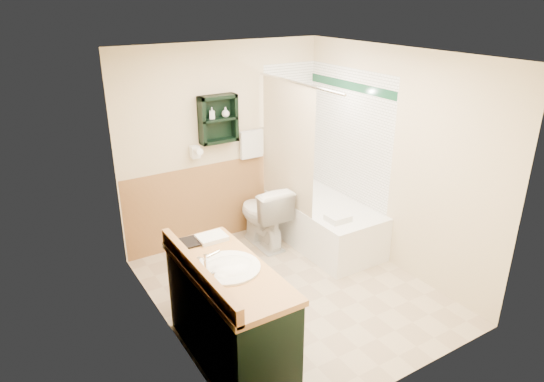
{
  "coord_description": "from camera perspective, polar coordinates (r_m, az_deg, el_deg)",
  "views": [
    {
      "loc": [
        -2.44,
        -3.54,
        2.89
      ],
      "look_at": [
        -0.12,
        0.2,
        1.09
      ],
      "focal_mm": 32.0,
      "sensor_mm": 36.0,
      "label": 1
    }
  ],
  "objects": [
    {
      "name": "vanity_book",
      "position": [
        4.23,
        -10.67,
        -5.06
      ],
      "size": [
        0.15,
        0.03,
        0.2
      ],
      "primitive_type": "imported",
      "rotation": [
        0.0,
        0.0,
        -0.07
      ],
      "color": "black",
      "rests_on": "vanity"
    },
    {
      "name": "tile_back",
      "position": [
        6.37,
        2.75,
        5.48
      ],
      "size": [
        0.95,
        0.95,
        2.1
      ],
      "primitive_type": null,
      "color": "white",
      "rests_on": "back_wall"
    },
    {
      "name": "left_wall",
      "position": [
        4.08,
        -12.93,
        -2.78
      ],
      "size": [
        0.04,
        3.0,
        2.4
      ],
      "primitive_type": "cube",
      "color": "beige",
      "rests_on": "ground"
    },
    {
      "name": "bathtub",
      "position": [
        5.99,
        6.24,
        -3.82
      ],
      "size": [
        0.8,
        1.5,
        0.54
      ],
      "primitive_type": "cube",
      "color": "white",
      "rests_on": "ground"
    },
    {
      "name": "ceiling",
      "position": [
        4.32,
        2.9,
        16.04
      ],
      "size": [
        2.6,
        3.0,
        0.04
      ],
      "primitive_type": "cube",
      "color": "white",
      "rests_on": "back_wall"
    },
    {
      "name": "mirror_glass",
      "position": [
        3.5,
        -9.46,
        -1.42
      ],
      "size": [
        1.2,
        1.2,
        0.9
      ],
      "primitive_type": null,
      "color": "white",
      "rests_on": "left_wall"
    },
    {
      "name": "vanity",
      "position": [
        4.13,
        -5.0,
        -14.22
      ],
      "size": [
        0.59,
        1.38,
        0.87
      ],
      "primitive_type": "cube",
      "color": "black",
      "rests_on": "ground"
    },
    {
      "name": "wall_shelf",
      "position": [
        5.63,
        -6.34,
        8.4
      ],
      "size": [
        0.45,
        0.15,
        0.55
      ],
      "primitive_type": "cube",
      "color": "black",
      "rests_on": "back_wall"
    },
    {
      "name": "floor",
      "position": [
        5.18,
        2.38,
        -11.63
      ],
      "size": [
        3.0,
        3.0,
        0.0
      ],
      "primitive_type": "plane",
      "color": "#C3AF8E",
      "rests_on": "ground"
    },
    {
      "name": "hair_dryer",
      "position": [
        5.63,
        -9.06,
        4.56
      ],
      "size": [
        0.1,
        0.24,
        0.18
      ],
      "primitive_type": null,
      "color": "white",
      "rests_on": "back_wall"
    },
    {
      "name": "soap_bottle_b",
      "position": [
        5.65,
        -5.49,
        9.11
      ],
      "size": [
        0.13,
        0.14,
        0.09
      ],
      "primitive_type": "imported",
      "rotation": [
        0.0,
        0.0,
        -0.42
      ],
      "color": "white",
      "rests_on": "wall_shelf"
    },
    {
      "name": "tub_towel",
      "position": [
        5.44,
        7.76,
        -3.15
      ],
      "size": [
        0.25,
        0.21,
        0.07
      ],
      "primitive_type": "cube",
      "color": "silver",
      "rests_on": "bathtub"
    },
    {
      "name": "wainscot_back",
      "position": [
        6.07,
        -5.41,
        -0.97
      ],
      "size": [
        2.58,
        2.58,
        1.0
      ],
      "primitive_type": null,
      "color": "#AE8046",
      "rests_on": "back_wall"
    },
    {
      "name": "shower_curtain",
      "position": [
        5.64,
        1.77,
        4.32
      ],
      "size": [
        1.05,
        1.05,
        1.7
      ],
      "primitive_type": null,
      "color": "beige",
      "rests_on": "curtain_rod"
    },
    {
      "name": "tile_accent",
      "position": [
        5.76,
        9.14,
        12.13
      ],
      "size": [
        1.5,
        1.5,
        0.1
      ],
      "primitive_type": null,
      "color": "#124129",
      "rests_on": "right_wall"
    },
    {
      "name": "counter_towel",
      "position": [
        4.32,
        -7.09,
        -5.46
      ],
      "size": [
        0.25,
        0.2,
        0.04
      ],
      "primitive_type": "cube",
      "color": "silver",
      "rests_on": "vanity"
    },
    {
      "name": "tile_right",
      "position": [
        5.97,
        8.72,
        4.08
      ],
      "size": [
        1.5,
        1.5,
        2.1
      ],
      "primitive_type": null,
      "color": "white",
      "rests_on": "right_wall"
    },
    {
      "name": "back_wall",
      "position": [
        5.86,
        -5.81,
        5.44
      ],
      "size": [
        2.6,
        0.04,
        2.4
      ],
      "primitive_type": "cube",
      "color": "beige",
      "rests_on": "ground"
    },
    {
      "name": "toilet",
      "position": [
        5.88,
        -1.08,
        -2.88
      ],
      "size": [
        0.46,
        0.8,
        0.78
      ],
      "primitive_type": "imported",
      "rotation": [
        0.0,
        0.0,
        3.12
      ],
      "color": "white",
      "rests_on": "ground"
    },
    {
      "name": "soap_bottle_a",
      "position": [
        5.58,
        -7.06,
        8.73
      ],
      "size": [
        0.11,
        0.14,
        0.06
      ],
      "primitive_type": "imported",
      "rotation": [
        0.0,
        0.0,
        -0.4
      ],
      "color": "white",
      "rests_on": "wall_shelf"
    },
    {
      "name": "towel_bar",
      "position": [
        5.92,
        -2.5,
        7.21
      ],
      "size": [
        0.4,
        0.06,
        0.4
      ],
      "primitive_type": null,
      "color": "silver",
      "rests_on": "back_wall"
    },
    {
      "name": "mirror_frame",
      "position": [
        3.5,
        -9.54,
        -1.44
      ],
      "size": [
        1.3,
        1.3,
        1.0
      ],
      "primitive_type": null,
      "color": "brown",
      "rests_on": "left_wall"
    },
    {
      "name": "wainscot_left",
      "position": [
        4.42,
        -11.72,
        -10.93
      ],
      "size": [
        2.98,
        2.98,
        1.0
      ],
      "primitive_type": null,
      "color": "#AE8046",
      "rests_on": "left_wall"
    },
    {
      "name": "right_wall",
      "position": [
        5.43,
        14.22,
        3.48
      ],
      "size": [
        0.04,
        3.0,
        2.4
      ],
      "primitive_type": "cube",
      "color": "beige",
      "rests_on": "ground"
    },
    {
      "name": "curtain_rod",
      "position": [
        5.29,
        2.95,
        12.6
      ],
      "size": [
        0.03,
        1.6,
        0.03
      ],
      "primitive_type": "cylinder",
      "rotation": [
        1.57,
        0.0,
        0.0
      ],
      "color": "silver",
      "rests_on": "back_wall"
    }
  ]
}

